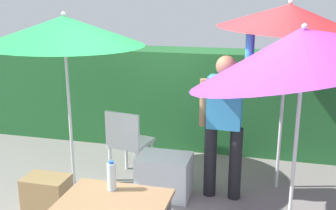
{
  "coord_description": "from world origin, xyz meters",
  "views": [
    {
      "loc": [
        1.0,
        -3.61,
        2.21
      ],
      "look_at": [
        0.0,
        0.3,
        1.1
      ],
      "focal_mm": 43.11,
      "sensor_mm": 36.0,
      "label": 1
    }
  ],
  "objects": [
    {
      "name": "hedge_row",
      "position": [
        0.0,
        2.12,
        0.72
      ],
      "size": [
        8.0,
        0.7,
        1.44
      ],
      "primitive_type": "cube",
      "color": "#23602D",
      "rests_on": "ground_plane"
    },
    {
      "name": "umbrella_orange",
      "position": [
        -1.21,
        0.44,
        1.83
      ],
      "size": [
        1.79,
        1.78,
        2.03
      ],
      "color": "silver",
      "rests_on": "ground_plane"
    },
    {
      "name": "umbrella_yellow",
      "position": [
        1.17,
        0.94,
        1.98
      ],
      "size": [
        1.54,
        1.54,
        2.17
      ],
      "color": "silver",
      "rests_on": "ground_plane"
    },
    {
      "name": "cooler_box",
      "position": [
        -0.07,
        0.42,
        0.24
      ],
      "size": [
        0.58,
        0.43,
        0.48
      ],
      "primitive_type": "cube",
      "color": "silver",
      "rests_on": "ground_plane"
    },
    {
      "name": "crate_cardboard",
      "position": [
        -1.19,
        -0.2,
        0.19
      ],
      "size": [
        0.46,
        0.31,
        0.37
      ],
      "primitive_type": "cube",
      "color": "#9E7A4C",
      "rests_on": "ground_plane"
    },
    {
      "name": "chair_plastic",
      "position": [
        -0.6,
        0.69,
        0.51
      ],
      "size": [
        0.51,
        0.51,
        0.89
      ],
      "color": "silver",
      "rests_on": "ground_plane"
    },
    {
      "name": "person_vendor",
      "position": [
        0.56,
        0.56,
        0.93
      ],
      "size": [
        0.55,
        0.23,
        1.88
      ],
      "color": "black",
      "rests_on": "ground_plane"
    },
    {
      "name": "bottle_water",
      "position": [
        -0.13,
        -0.96,
        0.86
      ],
      "size": [
        0.07,
        0.07,
        0.24
      ],
      "color": "silver",
      "rests_on": "folding_table"
    },
    {
      "name": "umbrella_rainbow",
      "position": [
        1.27,
        0.06,
        1.75
      ],
      "size": [
        2.14,
        2.1,
        2.21
      ],
      "color": "silver",
      "rests_on": "ground_plane"
    }
  ]
}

